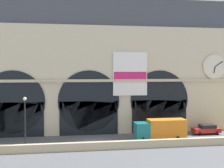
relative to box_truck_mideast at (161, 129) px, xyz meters
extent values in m
plane|color=#54565B|center=(-10.07, 0.61, -1.70)|extent=(200.00, 200.00, 0.00)
cube|color=#BCAD8C|center=(-10.07, -3.70, -1.17)|extent=(90.00, 0.70, 1.05)
cube|color=beige|center=(-10.07, 8.35, 7.04)|extent=(49.03, 5.49, 17.48)
cube|color=#424751|center=(-10.07, 8.65, 18.12)|extent=(49.03, 4.89, 4.68)
cube|color=black|center=(-21.74, 5.56, 1.00)|extent=(9.30, 0.20, 5.41)
cylinder|color=black|center=(-21.74, 5.56, 3.71)|extent=(9.79, 0.20, 9.79)
cube|color=black|center=(-10.07, 5.56, 1.00)|extent=(9.30, 0.20, 5.41)
cylinder|color=black|center=(-10.07, 5.56, 3.71)|extent=(9.79, 0.20, 9.79)
cube|color=black|center=(1.61, 5.56, 1.00)|extent=(9.30, 0.20, 5.41)
cylinder|color=black|center=(1.61, 5.56, 3.71)|extent=(9.79, 0.20, 9.79)
cylinder|color=beige|center=(11.27, 5.46, 9.25)|extent=(4.29, 0.25, 4.29)
cylinder|color=silver|center=(11.27, 5.34, 9.25)|extent=(3.98, 0.06, 3.98)
cube|color=black|center=(11.16, 5.28, 8.72)|extent=(0.37, 0.04, 1.10)
cube|color=black|center=(11.98, 5.26, 9.71)|extent=(1.48, 0.04, 1.02)
cube|color=white|center=(-3.38, 5.44, 8.06)|extent=(5.61, 0.12, 7.05)
cube|color=#DB1E66|center=(-3.38, 5.36, 7.62)|extent=(5.39, 0.04, 1.51)
cube|color=#C0B49A|center=(-10.07, 5.46, 6.98)|extent=(49.03, 0.50, 0.44)
cube|color=#19727A|center=(-2.86, 0.00, -0.13)|extent=(2.00, 2.30, 2.30)
cube|color=orange|center=(0.89, 0.00, 0.07)|extent=(5.50, 2.30, 2.70)
cylinder|color=black|center=(-2.96, -1.03, -1.28)|extent=(0.28, 0.84, 0.84)
cylinder|color=black|center=(-2.96, 1.04, -1.28)|extent=(0.28, 0.84, 0.84)
cylinder|color=black|center=(2.14, -1.03, -1.28)|extent=(0.28, 0.84, 0.84)
cylinder|color=black|center=(2.14, 1.04, -1.28)|extent=(0.28, 0.84, 0.84)
cube|color=red|center=(8.68, 3.13, -1.05)|extent=(4.40, 1.80, 0.70)
cube|color=black|center=(8.90, 3.13, -0.43)|extent=(2.46, 1.62, 0.55)
cylinder|color=black|center=(7.23, 2.32, -1.40)|extent=(0.28, 0.60, 0.60)
cylinder|color=black|center=(7.23, 3.94, -1.40)|extent=(0.28, 0.60, 0.60)
cylinder|color=black|center=(10.13, 2.32, -1.40)|extent=(0.28, 0.60, 0.60)
cylinder|color=black|center=(10.13, 3.94, -1.40)|extent=(0.28, 0.60, 0.60)
cylinder|color=black|center=(-18.84, -2.90, 1.55)|extent=(0.16, 0.16, 6.50)
sphere|color=#F2EDCC|center=(-18.84, -2.90, 4.98)|extent=(0.44, 0.44, 0.44)
camera|label=1|loc=(-13.84, -41.10, 8.40)|focal=47.24mm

